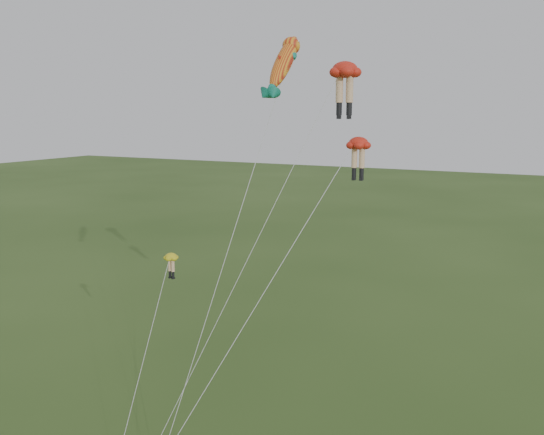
% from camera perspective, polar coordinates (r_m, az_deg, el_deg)
% --- Properties ---
extents(legs_kite_red_high, '(7.58, 9.39, 19.02)m').
position_cam_1_polar(legs_kite_red_high, '(31.78, 6.69, 12.93)').
color(legs_kite_red_high, red).
rests_on(legs_kite_red_high, ground).
extents(legs_kite_red_mid, '(6.64, 11.12, 15.27)m').
position_cam_1_polar(legs_kite_red_mid, '(30.40, 7.73, 6.00)').
color(legs_kite_red_mid, red).
rests_on(legs_kite_red_mid, ground).
extents(legs_kite_yellow, '(1.07, 5.93, 9.30)m').
position_cam_1_polar(legs_kite_yellow, '(31.66, -9.83, -5.17)').
color(legs_kite_yellow, yellow).
rests_on(legs_kite_yellow, ground).
extents(fish_kite, '(3.76, 8.19, 20.33)m').
position_cam_1_polar(fish_kite, '(29.15, 1.06, 14.22)').
color(fish_kite, orange).
rests_on(fish_kite, ground).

